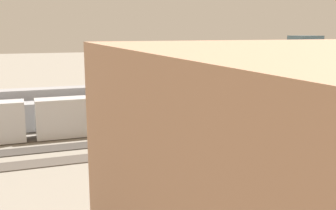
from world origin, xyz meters
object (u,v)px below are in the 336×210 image
Objects in this scene: train_on_track_3 at (205,107)px; train_on_track_2 at (199,104)px; train_on_track_4 at (199,119)px; control_tower at (304,57)px; signal_gantry at (148,74)px; train_on_track_1 at (110,101)px.

train_on_track_3 reaches higher than train_on_track_2.
control_tower is at bearing -143.14° from train_on_track_4.
signal_gantry is (9.38, 2.50, 5.53)m from train_on_track_2.
train_on_track_1 is at bearing -20.41° from train_on_track_2.
signal_gantry is 53.18m from control_tower.
train_on_track_1 is at bearing -59.88° from train_on_track_4.
signal_gantry reaches higher than train_on_track_3.
control_tower reaches higher than signal_gantry.
train_on_track_4 is 0.33× the size of signal_gantry.
train_on_track_4 reaches higher than train_on_track_2.
signal_gantry is at bearing -17.58° from train_on_track_3.
train_on_track_4 is at bearing 64.65° from train_on_track_2.
train_on_track_3 is at bearing 140.07° from train_on_track_1.
train_on_track_4 is 11.07m from train_on_track_2.
control_tower reaches higher than train_on_track_4.
control_tower reaches higher than train_on_track_3.
train_on_track_3 is 9.63m from signal_gantry.
train_on_track_4 is 53.48m from control_tower.
train_on_track_4 is 0.10× the size of train_on_track_1.
signal_gantry is at bearing -58.22° from train_on_track_4.
train_on_track_3 is 5.25m from train_on_track_2.
signal_gantry is (-4.06, 7.50, 4.95)m from train_on_track_1.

